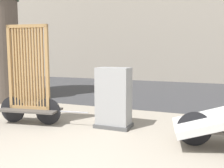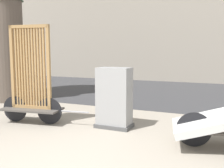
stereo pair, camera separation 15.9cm
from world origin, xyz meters
TOP-DOWN VIEW (x-y plane):
  - road_strip at (0.00, 8.12)m, footprint 56.00×7.48m
  - bike_cart_with_bedframe at (-2.00, 2.14)m, footprint 2.11×0.77m
  - bike_cart_with_mattress at (2.01, 2.13)m, footprint 2.23×1.27m
  - utility_cabinet at (-0.13, 2.56)m, footprint 0.76×0.48m
  - advertising_column at (-4.58, 4.03)m, footprint 1.13×1.13m

SIDE VIEW (x-z plane):
  - road_strip at x=0.00m, z-range 0.00..0.01m
  - bike_cart_with_mattress at x=2.01m, z-range 0.07..0.87m
  - utility_cabinet at x=-0.13m, z-range -0.04..1.25m
  - bike_cart_with_bedframe at x=-2.00m, z-range -0.29..1.92m
  - advertising_column at x=-4.58m, z-range 0.03..3.53m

